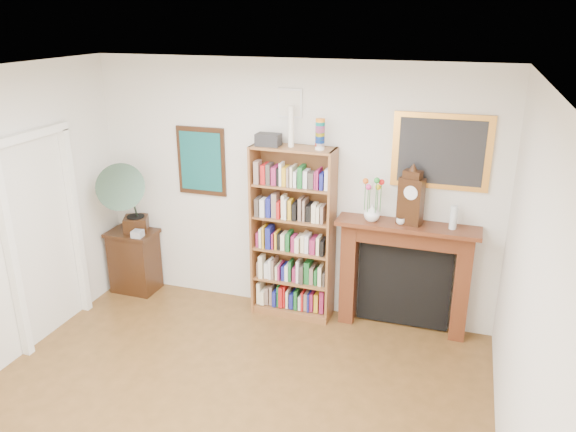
# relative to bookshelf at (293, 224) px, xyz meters

# --- Properties ---
(room) EXTENTS (4.51, 5.01, 2.81)m
(room) POSITION_rel_bookshelf_xyz_m (-0.08, -2.32, 0.32)
(room) COLOR #553A19
(room) RESTS_ON ground
(door_casing) EXTENTS (0.08, 1.02, 2.17)m
(door_casing) POSITION_rel_bookshelf_xyz_m (-2.29, -1.12, 0.18)
(door_casing) COLOR white
(door_casing) RESTS_ON left_wall
(teal_poster) EXTENTS (0.58, 0.04, 0.78)m
(teal_poster) POSITION_rel_bookshelf_xyz_m (-1.13, 0.16, 0.57)
(teal_poster) COLOR black
(teal_poster) RESTS_ON back_wall
(small_picture) EXTENTS (0.26, 0.04, 0.30)m
(small_picture) POSITION_rel_bookshelf_xyz_m (-0.08, 0.16, 1.27)
(small_picture) COLOR white
(small_picture) RESTS_ON back_wall
(gilt_painting) EXTENTS (0.95, 0.04, 0.75)m
(gilt_painting) POSITION_rel_bookshelf_xyz_m (1.47, 0.16, 0.87)
(gilt_painting) COLOR gold
(gilt_painting) RESTS_ON back_wall
(bookshelf) EXTENTS (0.90, 0.34, 2.22)m
(bookshelf) POSITION_rel_bookshelf_xyz_m (0.00, 0.00, 0.00)
(bookshelf) COLOR brown
(bookshelf) RESTS_ON floor
(side_cabinet) EXTENTS (0.57, 0.42, 0.77)m
(side_cabinet) POSITION_rel_bookshelf_xyz_m (-2.00, -0.05, -0.69)
(side_cabinet) COLOR black
(side_cabinet) RESTS_ON floor
(fireplace) EXTENTS (1.45, 0.36, 1.22)m
(fireplace) POSITION_rel_bookshelf_xyz_m (1.22, 0.07, -0.36)
(fireplace) COLOR #4D1F12
(fireplace) RESTS_ON floor
(gramophone) EXTENTS (0.77, 0.84, 0.89)m
(gramophone) POSITION_rel_bookshelf_xyz_m (-1.97, -0.13, 0.19)
(gramophone) COLOR black
(gramophone) RESTS_ON side_cabinet
(cd_stack) EXTENTS (0.13, 0.13, 0.08)m
(cd_stack) POSITION_rel_bookshelf_xyz_m (-1.84, -0.17, -0.27)
(cd_stack) COLOR silver
(cd_stack) RESTS_ON side_cabinet
(mantel_clock) EXTENTS (0.27, 0.19, 0.56)m
(mantel_clock) POSITION_rel_bookshelf_xyz_m (1.23, 0.02, 0.41)
(mantel_clock) COLOR black
(mantel_clock) RESTS_ON fireplace
(flower_vase) EXTENTS (0.20, 0.20, 0.17)m
(flower_vase) POSITION_rel_bookshelf_xyz_m (0.85, -0.01, 0.23)
(flower_vase) COLOR white
(flower_vase) RESTS_ON fireplace
(teacup) EXTENTS (0.10, 0.10, 0.07)m
(teacup) POSITION_rel_bookshelf_xyz_m (1.14, -0.02, 0.18)
(teacup) COLOR silver
(teacup) RESTS_ON fireplace
(bottle_left) EXTENTS (0.07, 0.07, 0.24)m
(bottle_left) POSITION_rel_bookshelf_xyz_m (1.65, 0.01, 0.26)
(bottle_left) COLOR silver
(bottle_left) RESTS_ON fireplace
(bottle_right) EXTENTS (0.06, 0.06, 0.20)m
(bottle_right) POSITION_rel_bookshelf_xyz_m (1.66, 0.06, 0.24)
(bottle_right) COLOR silver
(bottle_right) RESTS_ON fireplace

